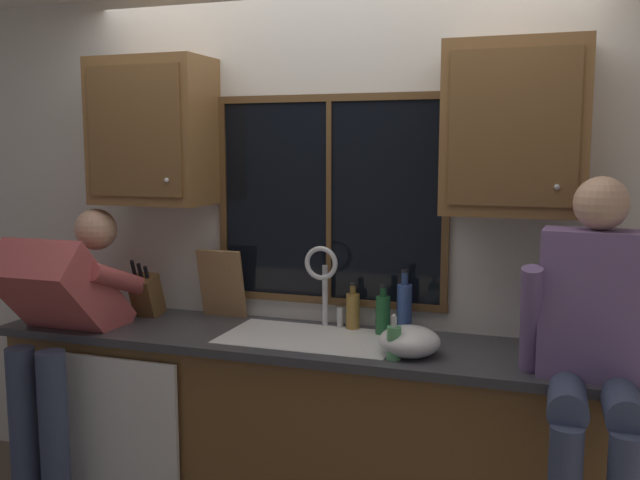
{
  "coord_description": "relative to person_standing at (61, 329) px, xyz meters",
  "views": [
    {
      "loc": [
        1.05,
        -3.23,
        1.79
      ],
      "look_at": [
        0.05,
        -0.3,
        1.37
      ],
      "focal_mm": 39.27,
      "sensor_mm": 36.0,
      "label": 1
    }
  ],
  "objects": [
    {
      "name": "dishwasher_front",
      "position": [
        0.33,
        -0.03,
        -0.47
      ],
      "size": [
        0.6,
        0.02,
        0.74
      ],
      "primitive_type": "cube",
      "color": "white"
    },
    {
      "name": "bottle_amber_small",
      "position": [
        1.55,
        0.48,
        0.11
      ],
      "size": [
        0.07,
        0.07,
        0.3
      ],
      "color": "#334C8C",
      "rests_on": "countertop"
    },
    {
      "name": "knife_block",
      "position": [
        0.23,
        0.38,
        0.1
      ],
      "size": [
        0.12,
        0.18,
        0.32
      ],
      "color": "brown",
      "rests_on": "countertop"
    },
    {
      "name": "bottle_tall_clear",
      "position": [
        1.29,
        0.49,
        0.08
      ],
      "size": [
        0.06,
        0.06,
        0.22
      ],
      "color": "olive",
      "rests_on": "countertop"
    },
    {
      "name": "faucet",
      "position": [
        1.16,
        0.46,
        0.24
      ],
      "size": [
        0.18,
        0.09,
        0.4
      ],
      "color": "silver",
      "rests_on": "countertop"
    },
    {
      "name": "window_frame_left",
      "position": [
        0.58,
        0.56,
        0.59
      ],
      "size": [
        0.03,
        0.02,
        0.95
      ],
      "primitive_type": "cube",
      "color": "brown"
    },
    {
      "name": "cutting_board",
      "position": [
        0.6,
        0.49,
        0.16
      ],
      "size": [
        0.24,
        0.09,
        0.35
      ],
      "primitive_type": "cube",
      "rotation": [
        0.21,
        0.0,
        0.0
      ],
      "color": "#997047",
      "rests_on": "countertop"
    },
    {
      "name": "countertop",
      "position": [
        1.15,
        0.27,
        -0.03
      ],
      "size": [
        3.01,
        0.62,
        0.04
      ],
      "primitive_type": "cube",
      "color": "#38383D",
      "rests_on": "lower_cabinet_run"
    },
    {
      "name": "soap_dispenser",
      "position": [
        1.59,
        0.08,
        0.06
      ],
      "size": [
        0.06,
        0.07,
        0.19
      ],
      "color": "#59A566",
      "rests_on": "countertop"
    },
    {
      "name": "back_wall",
      "position": [
        1.15,
        0.64,
        0.34
      ],
      "size": [
        5.35,
        0.12,
        2.55
      ],
      "primitive_type": "cube",
      "color": "silver",
      "rests_on": "floor"
    },
    {
      "name": "lower_cabinet_run",
      "position": [
        1.15,
        0.29,
        -0.49
      ],
      "size": [
        2.95,
        0.58,
        0.88
      ],
      "primitive_type": "cube",
      "color": "brown",
      "rests_on": "floor"
    },
    {
      "name": "window_frame_top",
      "position": [
        1.15,
        0.56,
        1.09
      ],
      "size": [
        1.17,
        0.02,
        0.04
      ],
      "primitive_type": "cube",
      "color": "brown"
    },
    {
      "name": "window_mullion_center",
      "position": [
        1.15,
        0.56,
        0.59
      ],
      "size": [
        0.02,
        0.02,
        0.95
      ],
      "primitive_type": "cube",
      "color": "brown"
    },
    {
      "name": "upper_cabinet_left",
      "position": [
        0.28,
        0.41,
        0.93
      ],
      "size": [
        0.58,
        0.36,
        0.72
      ],
      "color": "brown"
    },
    {
      "name": "bottle_green_glass",
      "position": [
        1.45,
        0.45,
        0.08
      ],
      "size": [
        0.07,
        0.07,
        0.23
      ],
      "color": "#1E592D",
      "rests_on": "countertop"
    },
    {
      "name": "person_sitting_on_counter",
      "position": [
        2.35,
        0.01,
        0.17
      ],
      "size": [
        0.54,
        0.61,
        1.26
      ],
      "color": "#384260",
      "rests_on": "countertop"
    },
    {
      "name": "sink",
      "position": [
        1.15,
        0.28,
        -0.11
      ],
      "size": [
        0.8,
        0.46,
        0.21
      ],
      "color": "silver",
      "rests_on": "lower_cabinet_run"
    },
    {
      "name": "person_standing",
      "position": [
        0.0,
        0.0,
        0.0
      ],
      "size": [
        0.53,
        0.72,
        1.48
      ],
      "color": "#384260",
      "rests_on": "floor"
    },
    {
      "name": "window_glass",
      "position": [
        1.15,
        0.57,
        0.59
      ],
      "size": [
        1.1,
        0.02,
        0.95
      ],
      "primitive_type": "cube",
      "color": "black"
    },
    {
      "name": "window_frame_bottom",
      "position": [
        1.15,
        0.56,
        0.1
      ],
      "size": [
        1.17,
        0.02,
        0.04
      ],
      "primitive_type": "cube",
      "color": "brown"
    },
    {
      "name": "mixing_bowl",
      "position": [
        1.64,
        0.16,
        0.05
      ],
      "size": [
        0.26,
        0.26,
        0.13
      ],
      "primitive_type": "ellipsoid",
      "color": "silver",
      "rests_on": "countertop"
    },
    {
      "name": "window_frame_right",
      "position": [
        1.72,
        0.56,
        0.59
      ],
      "size": [
        0.03,
        0.02,
        0.95
      ],
      "primitive_type": "cube",
      "color": "brown"
    },
    {
      "name": "upper_cabinet_right",
      "position": [
        2.02,
        0.41,
        0.93
      ],
      "size": [
        0.58,
        0.36,
        0.72
      ],
      "color": "brown"
    }
  ]
}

